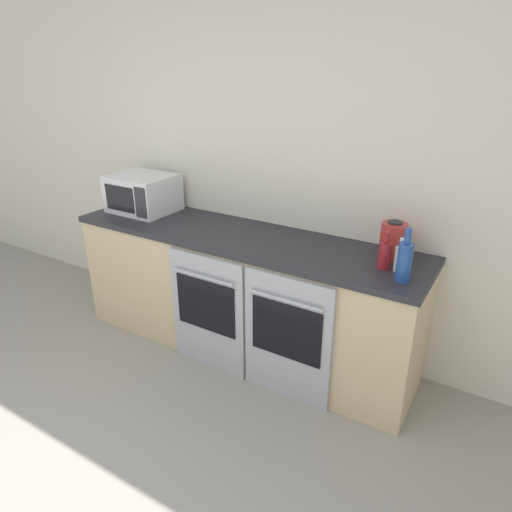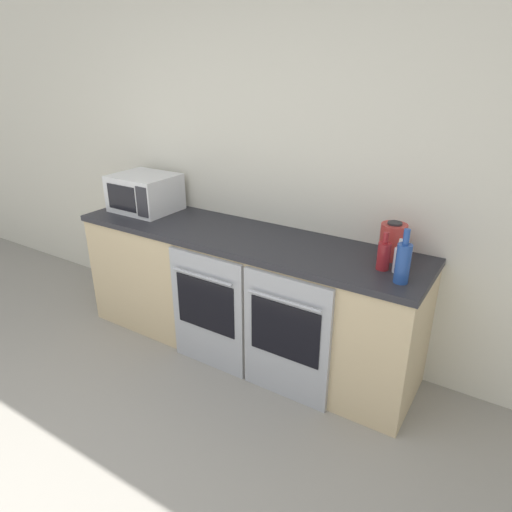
% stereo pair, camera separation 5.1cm
% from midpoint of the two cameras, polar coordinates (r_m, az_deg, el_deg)
% --- Properties ---
extents(wall_back, '(10.00, 0.06, 2.60)m').
position_cam_midpoint_polar(wall_back, '(3.23, 1.94, 11.45)').
color(wall_back, silver).
rests_on(wall_back, ground_plane).
extents(counter_back, '(2.50, 0.64, 0.88)m').
position_cam_midpoint_polar(counter_back, '(3.25, -1.29, -4.58)').
color(counter_back, '#D1B789').
rests_on(counter_back, ground_plane).
extents(oven_left, '(0.58, 0.06, 0.83)m').
position_cam_midpoint_polar(oven_left, '(3.06, -5.66, -6.97)').
color(oven_left, '#A8AAAF').
rests_on(oven_left, ground_plane).
extents(oven_right, '(0.58, 0.06, 0.83)m').
position_cam_midpoint_polar(oven_right, '(2.79, 4.23, -10.28)').
color(oven_right, '#A8AAAF').
rests_on(oven_right, ground_plane).
extents(microwave, '(0.47, 0.40, 0.28)m').
position_cam_midpoint_polar(microwave, '(3.64, -13.31, 7.71)').
color(microwave, silver).
rests_on(microwave, counter_back).
extents(bottle_red, '(0.07, 0.07, 0.22)m').
position_cam_midpoint_polar(bottle_red, '(2.62, 16.21, 0.12)').
color(bottle_red, maroon).
rests_on(bottle_red, counter_back).
extents(bottle_clear, '(0.06, 0.06, 0.19)m').
position_cam_midpoint_polar(bottle_clear, '(2.61, 17.98, -0.41)').
color(bottle_clear, silver).
rests_on(bottle_clear, counter_back).
extents(bottle_blue, '(0.08, 0.08, 0.30)m').
position_cam_midpoint_polar(bottle_blue, '(2.48, 18.46, -0.72)').
color(bottle_blue, '#234793').
rests_on(bottle_blue, counter_back).
extents(kettle, '(0.15, 0.15, 0.22)m').
position_cam_midpoint_polar(kettle, '(2.78, 17.21, 1.79)').
color(kettle, '#B2332D').
rests_on(kettle, counter_back).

